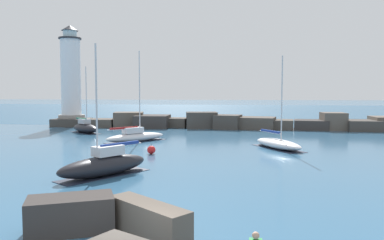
% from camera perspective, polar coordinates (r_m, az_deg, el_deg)
% --- Properties ---
extents(open_sea_beyond, '(400.00, 116.00, 0.01)m').
position_cam_1_polar(open_sea_beyond, '(117.84, 6.61, 1.44)').
color(open_sea_beyond, '#235175').
rests_on(open_sea_beyond, ground).
extents(breakwater_jetty, '(56.72, 6.43, 2.58)m').
position_cam_1_polar(breakwater_jetty, '(57.65, 6.70, -0.36)').
color(breakwater_jetty, '#423D38').
rests_on(breakwater_jetty, ground).
extents(lighthouse, '(4.31, 4.31, 16.63)m').
position_cam_1_polar(lighthouse, '(65.84, -17.97, 5.61)').
color(lighthouse, gray).
rests_on(lighthouse, ground).
extents(foreground_rocks, '(11.14, 7.13, 1.39)m').
position_cam_1_polar(foreground_rocks, '(13.26, -9.00, -17.13)').
color(foreground_rocks, brown).
rests_on(foreground_rocks, ground).
extents(sailboat_moored_0, '(6.30, 7.05, 10.11)m').
position_cam_1_polar(sailboat_moored_0, '(42.46, -8.62, -2.45)').
color(sailboat_moored_0, silver).
rests_on(sailboat_moored_0, ground).
extents(sailboat_moored_1, '(5.18, 6.63, 8.54)m').
position_cam_1_polar(sailboat_moored_1, '(25.34, -13.18, -6.59)').
color(sailboat_moored_1, black).
rests_on(sailboat_moored_1, ground).
extents(sailboat_moored_2, '(5.18, 6.91, 8.96)m').
position_cam_1_polar(sailboat_moored_2, '(37.58, 12.95, -3.50)').
color(sailboat_moored_2, white).
rests_on(sailboat_moored_2, ground).
extents(sailboat_moored_4, '(5.84, 5.28, 9.01)m').
position_cam_1_polar(sailboat_moored_4, '(53.22, -15.95, -1.10)').
color(sailboat_moored_4, black).
rests_on(sailboat_moored_4, ground).
extents(mooring_buoy_orange_near, '(0.74, 0.74, 0.94)m').
position_cam_1_polar(mooring_buoy_orange_near, '(33.57, -6.22, -4.54)').
color(mooring_buoy_orange_near, red).
rests_on(mooring_buoy_orange_near, ground).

